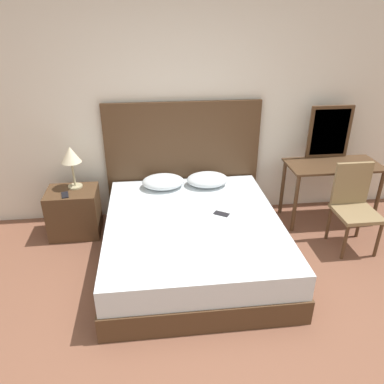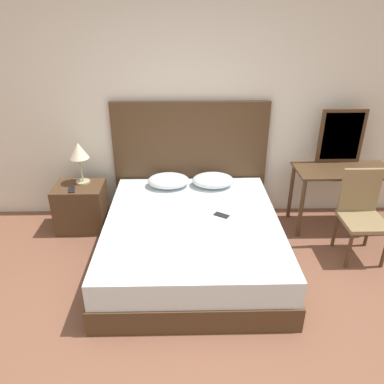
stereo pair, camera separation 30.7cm
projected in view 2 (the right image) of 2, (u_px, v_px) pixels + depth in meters
The scene contains 13 objects.
ground_plane at pixel (188, 362), 2.77m from camera, with size 16.00×16.00×0.00m, color brown.
wall_back at pixel (185, 105), 4.26m from camera, with size 10.00×0.06×2.70m.
bed at pixel (192, 240), 3.78m from camera, with size 1.73×1.99×0.49m.
headboard at pixel (190, 160), 4.48m from camera, with size 1.82×0.05×1.41m.
pillow_left at pixel (168, 181), 4.31m from camera, with size 0.48×0.37×0.14m.
pillow_right at pixel (213, 180), 4.32m from camera, with size 0.48×0.37×0.14m.
phone_on_bed at pixel (222, 215), 3.73m from camera, with size 0.16×0.14×0.01m.
nightstand at pixel (81, 207), 4.35m from camera, with size 0.55×0.43×0.54m.
table_lamp at pixel (79, 153), 4.14m from camera, with size 0.22×0.22×0.48m.
phone_on_nightstand at pixel (72, 190), 4.13m from camera, with size 0.10×0.16×0.01m.
vanity_desk at pixel (342, 179), 4.23m from camera, with size 1.07×0.51×0.73m.
vanity_mirror at pixel (341, 136), 4.24m from camera, with size 0.51×0.03×0.62m.
chair at pixel (361, 210), 3.80m from camera, with size 0.42×0.44×0.91m.
Camera 2 is at (-0.01, -1.92, 2.37)m, focal length 35.00 mm.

